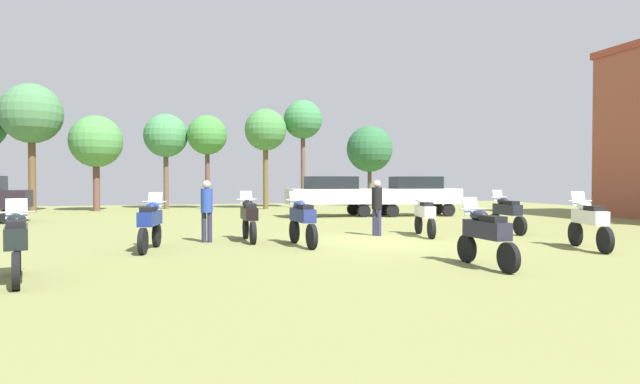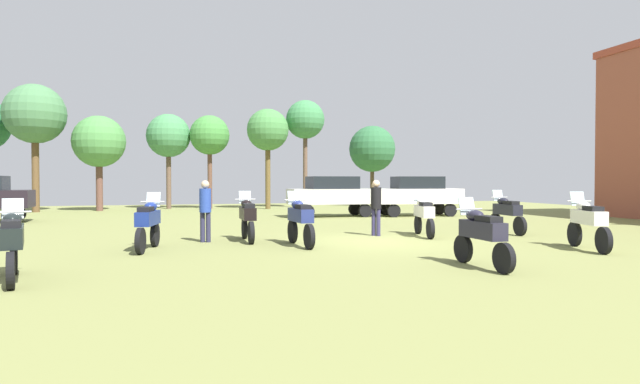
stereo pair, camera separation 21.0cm
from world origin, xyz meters
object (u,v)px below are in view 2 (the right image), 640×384
object	(u,v)px
tree_9	(268,131)
tree_5	(305,121)
motorcycle_8	(148,222)
car_3	(332,193)
car_1	(417,193)
tree_6	(99,142)
motorcycle_2	(424,214)
tree_3	(210,136)
person_2	(376,203)
motorcycle_3	(507,212)
motorcycle_6	(247,217)
motorcycle_10	(300,219)
motorcycle_1	(588,221)
motorcycle_4	(481,234)
motorcycle_7	(12,241)
person_1	(205,206)
tree_1	(372,149)
tree_7	(35,115)
tree_2	(168,136)

from	to	relation	value
tree_9	tree_5	bearing A→B (deg)	9.76
motorcycle_8	tree_9	xyz separation A→B (m)	(6.24, 18.51, 4.19)
car_3	tree_5	world-z (taller)	tree_5
car_1	tree_6	distance (m)	18.69
motorcycle_2	tree_3	xyz separation A→B (m)	(-5.71, 18.42, 3.90)
person_2	motorcycle_3	bearing A→B (deg)	-136.69
motorcycle_6	motorcycle_8	bearing A→B (deg)	-153.92
person_2	tree_5	xyz separation A→B (m)	(1.80, 17.20, 4.61)
motorcycle_3	tree_3	xyz separation A→B (m)	(-8.83, 18.36, 3.90)
motorcycle_10	motorcycle_1	bearing A→B (deg)	-25.67
motorcycle_4	motorcycle_7	xyz separation A→B (m)	(-8.95, 0.93, 0.02)
tree_6	car_1	bearing A→B (deg)	-28.76
motorcycle_4	car_1	xyz separation A→B (m)	(5.66, 14.75, 0.46)
person_2	motorcycle_8	bearing A→B (deg)	63.01
motorcycle_1	motorcycle_4	size ratio (longest dim) A/B	1.05
person_1	tree_1	distance (m)	22.94
motorcycle_4	person_2	bearing A→B (deg)	87.98
car_1	person_1	xyz separation A→B (m)	(-10.96, -8.71, -0.11)
car_1	tree_3	distance (m)	14.07
motorcycle_7	car_1	world-z (taller)	car_1
motorcycle_2	motorcycle_6	xyz separation A→B (m)	(-5.68, 0.12, 0.01)
motorcycle_1	tree_1	xyz separation A→B (m)	(2.94, 23.35, 3.26)
person_1	motorcycle_4	bearing A→B (deg)	151.04
motorcycle_7	tree_5	xyz separation A→B (m)	(10.91, 22.65, 4.95)
motorcycle_3	tree_6	bearing A→B (deg)	134.16
motorcycle_1	car_1	distance (m)	13.11
motorcycle_2	motorcycle_3	bearing A→B (deg)	13.21
motorcycle_3	motorcycle_8	bearing A→B (deg)	-170.19
car_3	person_2	distance (m)	9.01
motorcycle_7	person_1	world-z (taller)	person_1
tree_1	motorcycle_1	bearing A→B (deg)	-97.18
tree_1	tree_6	bearing A→B (deg)	-175.37
motorcycle_1	tree_3	world-z (taller)	tree_3
motorcycle_3	tree_1	world-z (taller)	tree_1
motorcycle_3	tree_7	world-z (taller)	tree_7
tree_3	car_3	bearing A→B (deg)	-58.84
motorcycle_2	tree_7	world-z (taller)	tree_7
motorcycle_8	tree_7	size ratio (longest dim) A/B	0.30
motorcycle_3	motorcycle_7	bearing A→B (deg)	-156.53
motorcycle_3	car_3	world-z (taller)	car_3
motorcycle_7	tree_1	world-z (taller)	tree_1
tree_1	tree_7	world-z (taller)	tree_7
tree_7	motorcycle_8	bearing A→B (deg)	-69.37
motorcycle_10	tree_2	xyz separation A→B (m)	(-3.80, 20.50, 3.85)
motorcycle_4	motorcycle_2	bearing A→B (deg)	74.07
tree_3	tree_9	size ratio (longest dim) A/B	0.94
motorcycle_3	tree_5	size ratio (longest dim) A/B	0.31
tree_1	motorcycle_3	bearing A→B (deg)	-97.25
motorcycle_4	motorcycle_7	world-z (taller)	motorcycle_7
car_3	tree_7	world-z (taller)	tree_7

